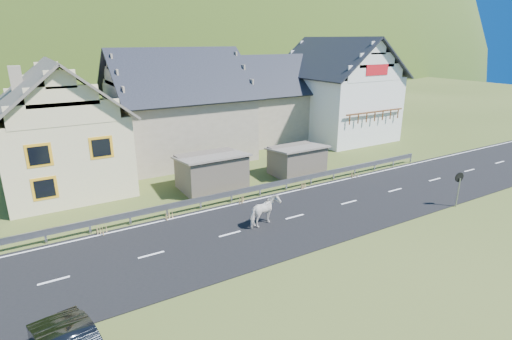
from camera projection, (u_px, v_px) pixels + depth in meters
ground at (295, 217)px, 21.96m from camera, size 160.00×160.00×0.00m
road at (295, 217)px, 21.95m from camera, size 60.00×7.00×0.04m
lane_markings at (295, 217)px, 21.94m from camera, size 60.00×6.60×0.01m
guardrail at (260, 187)px, 24.79m from camera, size 28.10×0.09×0.75m
shed_left at (212, 172)px, 25.96m from camera, size 4.30×3.30×2.40m
shed_right at (297, 161)px, 28.73m from camera, size 3.80×2.90×2.20m
house_cream at (60, 121)px, 25.57m from camera, size 7.80×9.80×8.30m
house_stone_a at (177, 100)px, 32.29m from camera, size 10.80×9.80×8.90m
house_stone_b at (269, 94)px, 38.88m from camera, size 9.80×8.80×8.10m
house_white at (337, 85)px, 39.07m from camera, size 8.80×10.80×9.70m
mountain at (65, 108)px, 177.79m from camera, size 440.00×280.00×260.00m
horse at (265, 211)px, 20.76m from camera, size 1.38×2.00×1.54m
traffic_mirror at (459, 182)px, 22.93m from camera, size 0.58×0.21×2.10m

